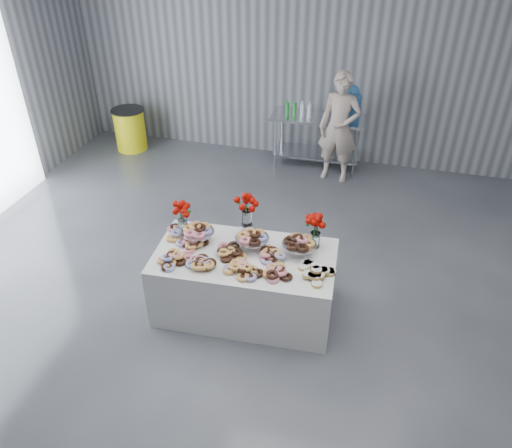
# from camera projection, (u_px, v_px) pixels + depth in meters

# --- Properties ---
(ground) EXTENTS (9.00, 9.00, 0.00)m
(ground) POSITION_uv_depth(u_px,v_px,m) (225.00, 336.00, 5.28)
(ground) COLOR #3A3D42
(ground) RESTS_ON ground
(room_walls) EXTENTS (8.04, 9.04, 4.02)m
(room_walls) POSITION_uv_depth(u_px,v_px,m) (183.00, 87.00, 3.93)
(room_walls) COLOR gray
(room_walls) RESTS_ON ground
(display_table) EXTENTS (1.96, 1.12, 0.75)m
(display_table) POSITION_uv_depth(u_px,v_px,m) (245.00, 283.00, 5.43)
(display_table) COLOR white
(display_table) RESTS_ON ground
(prep_table) EXTENTS (1.50, 0.60, 0.90)m
(prep_table) POSITION_uv_depth(u_px,v_px,m) (317.00, 133.00, 8.16)
(prep_table) COLOR silver
(prep_table) RESTS_ON ground
(donut_mounds) EXTENTS (1.85, 0.91, 0.09)m
(donut_mounds) POSITION_uv_depth(u_px,v_px,m) (243.00, 255.00, 5.15)
(donut_mounds) COLOR #DEAF51
(donut_mounds) RESTS_ON display_table
(cake_stand_left) EXTENTS (0.36, 0.36, 0.17)m
(cake_stand_left) POSITION_uv_depth(u_px,v_px,m) (198.00, 230.00, 5.35)
(cake_stand_left) COLOR silver
(cake_stand_left) RESTS_ON display_table
(cake_stand_mid) EXTENTS (0.36, 0.36, 0.17)m
(cake_stand_mid) POSITION_uv_depth(u_px,v_px,m) (252.00, 237.00, 5.25)
(cake_stand_mid) COLOR silver
(cake_stand_mid) RESTS_ON display_table
(cake_stand_right) EXTENTS (0.36, 0.36, 0.17)m
(cake_stand_right) POSITION_uv_depth(u_px,v_px,m) (299.00, 242.00, 5.17)
(cake_stand_right) COLOR silver
(cake_stand_right) RESTS_ON display_table
(danish_pile) EXTENTS (0.48, 0.48, 0.11)m
(danish_pile) POSITION_uv_depth(u_px,v_px,m) (315.00, 269.00, 4.94)
(danish_pile) COLOR silver
(danish_pile) RESTS_ON display_table
(bouquet_left) EXTENTS (0.26, 0.26, 0.42)m
(bouquet_left) POSITION_uv_depth(u_px,v_px,m) (182.00, 211.00, 5.38)
(bouquet_left) COLOR white
(bouquet_left) RESTS_ON display_table
(bouquet_right) EXTENTS (0.26, 0.26, 0.42)m
(bouquet_right) POSITION_uv_depth(u_px,v_px,m) (316.00, 224.00, 5.18)
(bouquet_right) COLOR white
(bouquet_right) RESTS_ON display_table
(bouquet_center) EXTENTS (0.26, 0.26, 0.57)m
(bouquet_center) POSITION_uv_depth(u_px,v_px,m) (247.00, 207.00, 5.30)
(bouquet_center) COLOR silver
(bouquet_center) RESTS_ON display_table
(water_jug) EXTENTS (0.28, 0.28, 0.55)m
(water_jug) POSITION_uv_depth(u_px,v_px,m) (352.00, 104.00, 7.75)
(water_jug) COLOR #3D86CF
(water_jug) RESTS_ON prep_table
(drink_bottles) EXTENTS (0.54, 0.08, 0.27)m
(drink_bottles) POSITION_uv_depth(u_px,v_px,m) (298.00, 109.00, 7.92)
(drink_bottles) COLOR #268C33
(drink_bottles) RESTS_ON prep_table
(person) EXTENTS (0.68, 0.49, 1.74)m
(person) POSITION_uv_depth(u_px,v_px,m) (339.00, 128.00, 7.70)
(person) COLOR #CC8C93
(person) RESTS_ON ground
(trash_barrel) EXTENTS (0.58, 0.58, 0.74)m
(trash_barrel) POSITION_uv_depth(u_px,v_px,m) (130.00, 129.00, 8.89)
(trash_barrel) COLOR #FFF515
(trash_barrel) RESTS_ON ground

